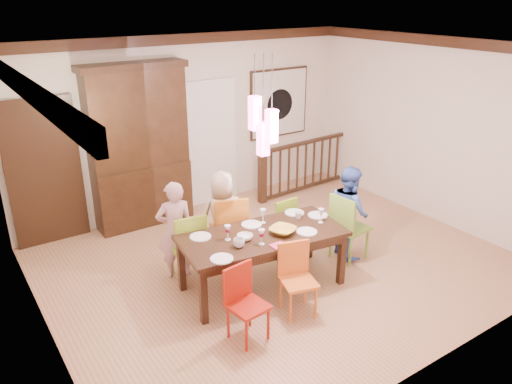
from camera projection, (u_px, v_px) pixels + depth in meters
floor at (278, 263)px, 6.94m from camera, size 6.00×6.00×0.00m
ceiling at (282, 47)px, 5.86m from camera, size 6.00×6.00×0.00m
wall_back at (191, 124)px, 8.32m from camera, size 6.00×0.00×6.00m
wall_left at (32, 220)px, 4.84m from camera, size 0.00×5.00×5.00m
wall_right at (431, 130)px, 7.96m from camera, size 0.00×5.00×5.00m
crown_molding at (282, 54)px, 5.89m from camera, size 6.00×5.00×0.16m
panel_door at (45, 175)px, 7.19m from camera, size 1.04×0.07×2.24m
white_doorway at (211, 144)px, 8.62m from camera, size 0.97×0.05×2.22m
painting at (279, 103)px, 9.17m from camera, size 1.25×0.06×1.25m
pendant_cluster at (263, 126)px, 5.60m from camera, size 0.27×0.21×1.14m
dining_table at (263, 240)px, 6.14m from camera, size 2.14×1.18×0.75m
chair_far_left at (187, 240)px, 6.42m from camera, size 0.48×0.48×0.93m
chair_far_mid at (229, 224)px, 6.77m from camera, size 0.58×0.58×1.01m
chair_far_right at (278, 219)px, 7.13m from camera, size 0.40×0.40×0.83m
chair_near_left at (248, 301)px, 5.26m from camera, size 0.42×0.42×0.84m
chair_near_mid at (299, 276)px, 5.69m from camera, size 0.47×0.47×0.85m
chair_end_right at (350, 222)px, 6.87m from camera, size 0.48×0.48×0.97m
china_hutch at (139, 147)px, 7.71m from camera, size 1.62×0.46×2.55m
balustrade at (306, 164)px, 9.32m from camera, size 2.18×0.21×0.96m
person_far_left at (175, 230)px, 6.40m from camera, size 0.55×0.43×1.32m
person_far_mid at (223, 217)px, 6.81m from camera, size 0.74×0.61×1.29m
person_end_right at (349, 211)px, 6.97m from camera, size 0.66×0.75×1.31m
serving_bowl at (283, 230)px, 6.11m from camera, size 0.41×0.41×0.08m
small_bowl at (245, 237)px, 5.96m from camera, size 0.23×0.23×0.06m
cup_left at (239, 243)px, 5.78m from camera, size 0.17×0.17×0.11m
cup_right at (299, 215)px, 6.50m from camera, size 0.12×0.12×0.09m
plate_far_left at (200, 237)px, 6.02m from camera, size 0.26×0.26×0.01m
plate_far_mid at (252, 224)px, 6.33m from camera, size 0.26×0.26×0.01m
plate_far_right at (294, 213)px, 6.67m from camera, size 0.26×0.26×0.01m
plate_near_left at (222, 259)px, 5.52m from camera, size 0.26×0.26×0.01m
plate_near_mid at (307, 232)px, 6.14m from camera, size 0.26×0.26×0.01m
plate_end_right at (318, 215)px, 6.60m from camera, size 0.26×0.26×0.01m
wine_glass_a at (228, 233)px, 5.92m from camera, size 0.08×0.08×0.19m
wine_glass_b at (263, 216)px, 6.36m from camera, size 0.08×0.08×0.19m
wine_glass_c at (262, 237)px, 5.82m from camera, size 0.08×0.08×0.19m
wine_glass_d at (321, 216)px, 6.37m from camera, size 0.08×0.08×0.19m
napkin at (278, 246)px, 5.81m from camera, size 0.18×0.14×0.01m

